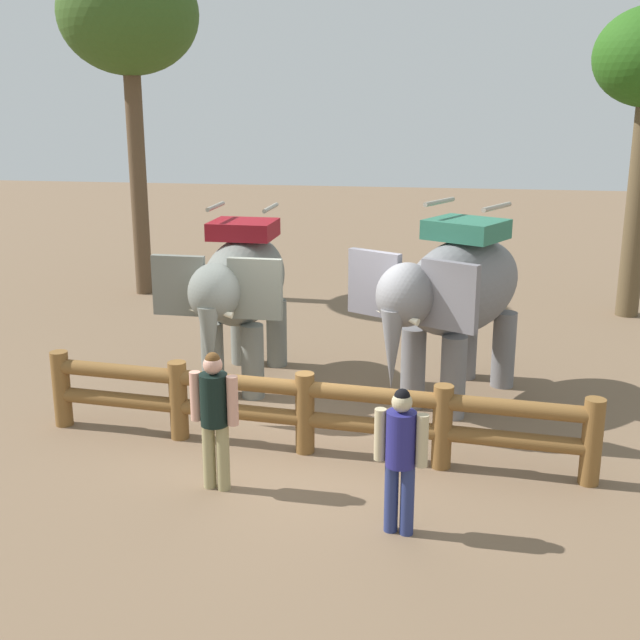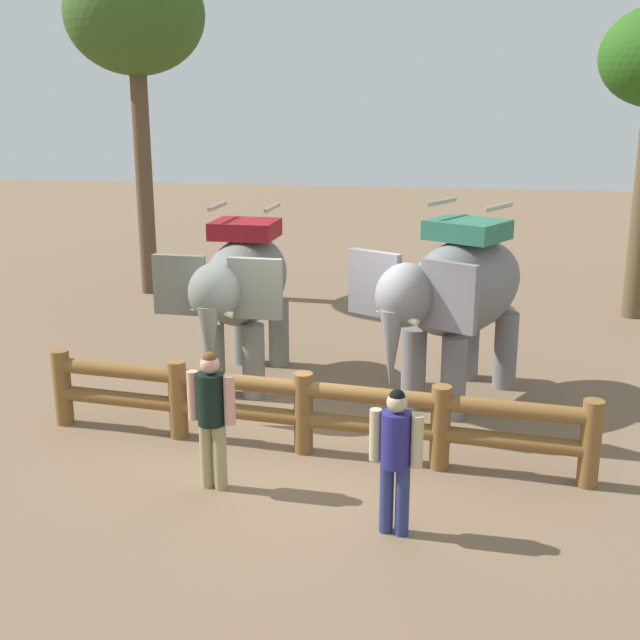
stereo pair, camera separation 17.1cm
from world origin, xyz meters
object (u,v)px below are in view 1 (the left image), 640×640
at_px(log_fence, 305,407).
at_px(tourist_woman_in_black, 401,451).
at_px(tree_back_center, 129,19).
at_px(elephant_near_left, 241,287).
at_px(elephant_center, 456,293).
at_px(tourist_man_in_blue, 214,411).

height_order(log_fence, tourist_woman_in_black, tourist_woman_in_black).
height_order(log_fence, tree_back_center, tree_back_center).
relative_size(elephant_near_left, elephant_center, 0.95).
relative_size(elephant_center, tourist_woman_in_black, 2.15).
bearing_deg(tree_back_center, elephant_near_left, -56.17).
bearing_deg(elephant_center, tourist_man_in_blue, -129.25).
relative_size(elephant_center, tree_back_center, 0.47).
distance_m(elephant_center, tourist_man_in_blue, 4.25).
relative_size(log_fence, tourist_woman_in_black, 4.47).
relative_size(elephant_near_left, tourist_woman_in_black, 2.04).
distance_m(elephant_center, tourist_woman_in_black, 4.01).
relative_size(log_fence, tree_back_center, 0.98).
height_order(elephant_center, tourist_man_in_blue, elephant_center).
xyz_separation_m(tourist_woman_in_black, tourist_man_in_blue, (-2.13, 0.66, 0.04)).
distance_m(log_fence, elephant_center, 2.98).
bearing_deg(tree_back_center, tourist_woman_in_black, -56.50).
xyz_separation_m(tourist_man_in_blue, tree_back_center, (-4.25, 8.97, 4.91)).
bearing_deg(tourist_woman_in_black, elephant_center, 82.28).
bearing_deg(elephant_center, tree_back_center, 140.36).
height_order(elephant_center, tourist_woman_in_black, elephant_center).
relative_size(tourist_man_in_blue, tree_back_center, 0.23).
distance_m(elephant_near_left, tourist_man_in_blue, 3.56).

